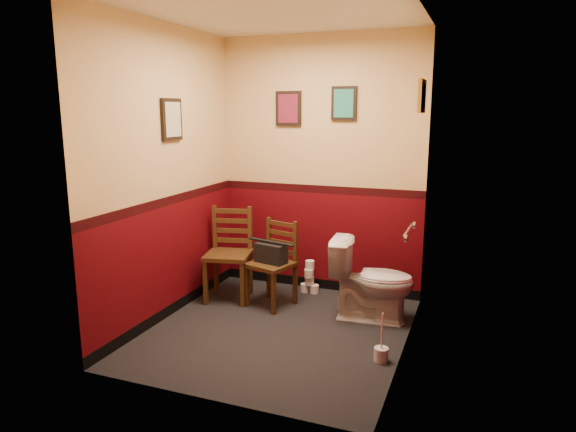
% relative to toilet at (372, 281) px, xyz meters
% --- Properties ---
extents(floor, '(2.20, 2.40, 0.00)m').
position_rel_toilet_xyz_m(floor, '(-0.72, -0.56, -0.38)').
color(floor, black).
rests_on(floor, ground).
extents(ceiling, '(2.20, 2.40, 0.00)m').
position_rel_toilet_xyz_m(ceiling, '(-0.72, -0.56, 2.32)').
color(ceiling, silver).
rests_on(ceiling, ground).
extents(wall_back, '(2.20, 0.00, 2.70)m').
position_rel_toilet_xyz_m(wall_back, '(-0.72, 0.64, 0.97)').
color(wall_back, '#4B050C').
rests_on(wall_back, ground).
extents(wall_front, '(2.20, 0.00, 2.70)m').
position_rel_toilet_xyz_m(wall_front, '(-0.72, -1.76, 0.97)').
color(wall_front, '#4B050C').
rests_on(wall_front, ground).
extents(wall_left, '(0.00, 2.40, 2.70)m').
position_rel_toilet_xyz_m(wall_left, '(-1.82, -0.56, 0.97)').
color(wall_left, '#4B050C').
rests_on(wall_left, ground).
extents(wall_right, '(0.00, 2.40, 2.70)m').
position_rel_toilet_xyz_m(wall_right, '(0.38, -0.56, 0.97)').
color(wall_right, '#4B050C').
rests_on(wall_right, ground).
extents(grab_bar, '(0.05, 0.56, 0.06)m').
position_rel_toilet_xyz_m(grab_bar, '(0.35, -0.31, 0.57)').
color(grab_bar, silver).
rests_on(grab_bar, wall_right).
extents(framed_print_back_a, '(0.28, 0.04, 0.36)m').
position_rel_toilet_xyz_m(framed_print_back_a, '(-1.07, 0.62, 1.57)').
color(framed_print_back_a, black).
rests_on(framed_print_back_a, wall_back).
extents(framed_print_back_b, '(0.26, 0.04, 0.34)m').
position_rel_toilet_xyz_m(framed_print_back_b, '(-0.47, 0.62, 1.62)').
color(framed_print_back_b, black).
rests_on(framed_print_back_b, wall_back).
extents(framed_print_left, '(0.04, 0.30, 0.38)m').
position_rel_toilet_xyz_m(framed_print_left, '(-1.80, -0.46, 1.47)').
color(framed_print_left, black).
rests_on(framed_print_left, wall_left).
extents(framed_print_right, '(0.04, 0.34, 0.28)m').
position_rel_toilet_xyz_m(framed_print_right, '(0.36, 0.04, 1.67)').
color(framed_print_right, olive).
rests_on(framed_print_right, wall_right).
extents(toilet, '(0.80, 0.49, 0.76)m').
position_rel_toilet_xyz_m(toilet, '(0.00, 0.00, 0.00)').
color(toilet, white).
rests_on(toilet, floor).
extents(toilet_brush, '(0.11, 0.11, 0.40)m').
position_rel_toilet_xyz_m(toilet_brush, '(0.25, -0.79, -0.31)').
color(toilet_brush, silver).
rests_on(toilet_brush, floor).
extents(chair_left, '(0.53, 0.53, 0.95)m').
position_rel_toilet_xyz_m(chair_left, '(-1.50, 0.04, 0.10)').
color(chair_left, '#4F3217').
rests_on(chair_left, floor).
extents(chair_right, '(0.50, 0.50, 0.86)m').
position_rel_toilet_xyz_m(chair_right, '(-1.00, 0.03, 0.05)').
color(chair_right, '#4F3217').
rests_on(chair_right, floor).
extents(handbag, '(0.34, 0.22, 0.23)m').
position_rel_toilet_xyz_m(handbag, '(-1.02, -0.01, 0.17)').
color(handbag, black).
rests_on(handbag, chair_right).
extents(tp_stack, '(0.20, 0.12, 0.36)m').
position_rel_toilet_xyz_m(tp_stack, '(-0.77, 0.47, -0.23)').
color(tp_stack, silver).
rests_on(tp_stack, floor).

